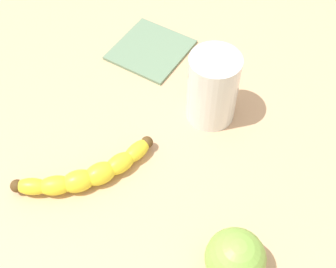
% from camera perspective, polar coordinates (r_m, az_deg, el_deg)
% --- Properties ---
extents(wooden_tabletop, '(1.20, 1.20, 0.03)m').
position_cam_1_polar(wooden_tabletop, '(0.75, 0.35, -2.03)').
color(wooden_tabletop, tan).
rests_on(wooden_tabletop, ground).
extents(banana, '(0.09, 0.22, 0.03)m').
position_cam_1_polar(banana, '(0.70, -10.03, -4.91)').
color(banana, yellow).
rests_on(banana, wooden_tabletop).
extents(smoothie_glass, '(0.08, 0.08, 0.13)m').
position_cam_1_polar(smoothie_glass, '(0.74, 5.60, 5.55)').
color(smoothie_glass, silver).
rests_on(smoothie_glass, wooden_tabletop).
extents(green_apple_fruit, '(0.08, 0.08, 0.08)m').
position_cam_1_polar(green_apple_fruit, '(0.61, 8.45, -15.19)').
color(green_apple_fruit, '#84B747').
rests_on(green_apple_fruit, wooden_tabletop).
extents(folded_napkin, '(0.17, 0.17, 0.01)m').
position_cam_1_polar(folded_napkin, '(0.89, -2.19, 10.53)').
color(folded_napkin, slate).
rests_on(folded_napkin, wooden_tabletop).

